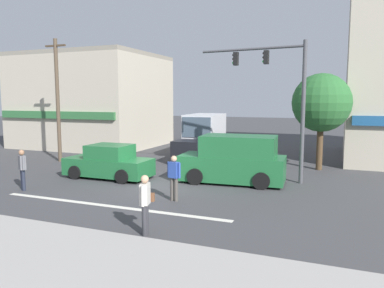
{
  "coord_description": "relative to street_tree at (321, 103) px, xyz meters",
  "views": [
    {
      "loc": [
        7.43,
        -14.19,
        3.72
      ],
      "look_at": [
        0.95,
        2.0,
        1.6
      ],
      "focal_mm": 35.0,
      "sensor_mm": 36.0,
      "label": 1
    }
  ],
  "objects": [
    {
      "name": "ground_plane",
      "position": [
        -6.43,
        -6.31,
        -3.49
      ],
      "size": [
        120.0,
        120.0,
        0.0
      ],
      "primitive_type": "plane",
      "color": "#3D3D3F"
    },
    {
      "name": "utility_pole_near_left",
      "position": [
        -14.47,
        -2.99,
        0.22
      ],
      "size": [
        1.4,
        0.22,
        7.14
      ],
      "color": "brown",
      "rests_on": "ground"
    },
    {
      "name": "building_left_block",
      "position": [
        -17.37,
        4.24,
        0.05
      ],
      "size": [
        10.15,
        8.57,
        7.1
      ],
      "color": "#B7AD99",
      "rests_on": "ground"
    },
    {
      "name": "pedestrian_far_side",
      "position": [
        -10.95,
        -9.19,
        -2.54
      ],
      "size": [
        0.5,
        0.37,
        1.67
      ],
      "color": "#232838",
      "rests_on": "ground"
    },
    {
      "name": "pedestrian_foreground_with_bag",
      "position": [
        -3.87,
        -11.75,
        -2.54
      ],
      "size": [
        0.33,
        0.69,
        1.67
      ],
      "color": "#333338",
      "rests_on": "ground"
    },
    {
      "name": "lane_marking_stripe",
      "position": [
        -6.43,
        -9.81,
        -3.49
      ],
      "size": [
        9.0,
        0.24,
        0.01
      ],
      "primitive_type": "cube",
      "color": "silver",
      "rests_on": "ground"
    },
    {
      "name": "sedan_parked_curbside",
      "position": [
        -9.09,
        -5.84,
        -2.78
      ],
      "size": [
        4.1,
        1.88,
        1.58
      ],
      "color": "#1E6033",
      "rests_on": "ground"
    },
    {
      "name": "pedestrian_mid_crossing",
      "position": [
        -4.57,
        -8.34,
        -2.54
      ],
      "size": [
        0.56,
        0.28,
        1.67
      ],
      "color": "#4C4742",
      "rests_on": "ground"
    },
    {
      "name": "street_tree",
      "position": [
        0.0,
        0.0,
        0.0
      ],
      "size": [
        3.02,
        3.02,
        5.02
      ],
      "color": "#4C3823",
      "rests_on": "ground"
    },
    {
      "name": "box_truck_approaching_near",
      "position": [
        -6.96,
        1.28,
        -2.24
      ],
      "size": [
        2.45,
        5.69,
        2.75
      ],
      "color": "black",
      "rests_on": "ground"
    },
    {
      "name": "traffic_light_mast",
      "position": [
        -1.54,
        -3.56,
        0.68
      ],
      "size": [
        4.88,
        0.59,
        6.2
      ],
      "color": "#47474C",
      "rests_on": "ground"
    },
    {
      "name": "van_crossing_rightbound",
      "position": [
        -3.34,
        -4.64,
        -2.49
      ],
      "size": [
        4.72,
        2.28,
        2.11
      ],
      "color": "#1E6033",
      "rests_on": "ground"
    }
  ]
}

